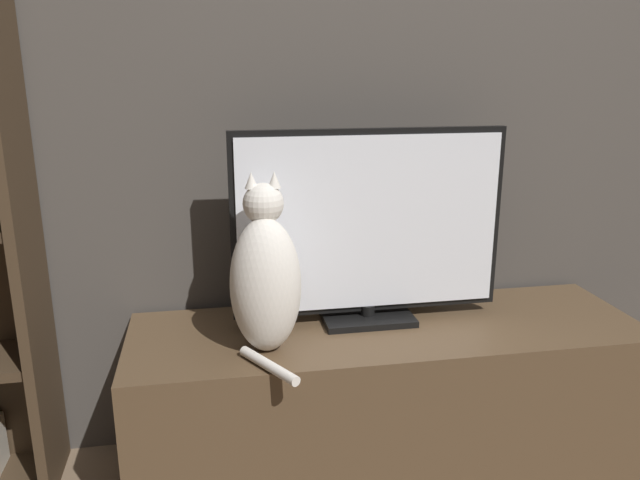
% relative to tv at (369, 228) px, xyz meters
% --- Properties ---
extents(wall_back, '(4.80, 0.05, 2.60)m').
position_rel_tv_xyz_m(wall_back, '(0.05, 0.24, 0.51)').
color(wall_back, '#47423D').
rests_on(wall_back, ground_plane).
extents(tv_stand, '(1.58, 0.49, 0.49)m').
position_rel_tv_xyz_m(tv_stand, '(0.05, -0.06, -0.54)').
color(tv_stand, brown).
rests_on(tv_stand, ground_plane).
extents(tv, '(0.84, 0.17, 0.60)m').
position_rel_tv_xyz_m(tv, '(0.00, 0.00, 0.00)').
color(tv, black).
rests_on(tv, tv_stand).
extents(cat, '(0.21, 0.33, 0.50)m').
position_rel_tv_xyz_m(cat, '(-0.33, -0.15, -0.09)').
color(cat, silver).
rests_on(cat, tv_stand).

